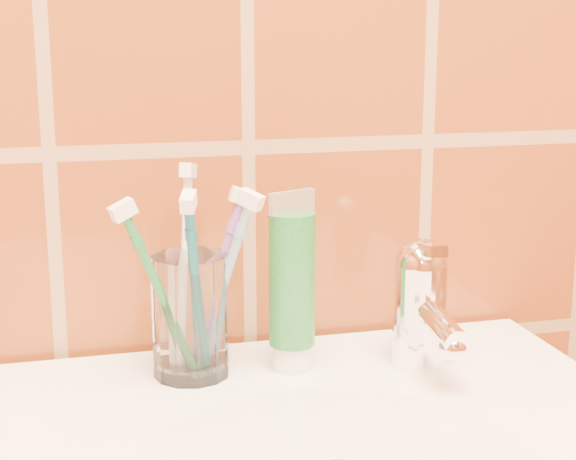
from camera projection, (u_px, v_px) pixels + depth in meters
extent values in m
cylinder|color=white|center=(191.00, 316.00, 0.78)|extent=(0.08, 0.08, 0.11)
cylinder|color=white|center=(292.00, 356.00, 0.80)|extent=(0.04, 0.04, 0.02)
cylinder|color=#176426|center=(292.00, 279.00, 0.78)|extent=(0.04, 0.04, 0.12)
cube|color=beige|center=(292.00, 202.00, 0.77)|extent=(0.05, 0.01, 0.02)
cylinder|color=white|center=(419.00, 315.00, 0.80)|extent=(0.05, 0.05, 0.09)
sphere|color=white|center=(421.00, 265.00, 0.79)|extent=(0.05, 0.05, 0.05)
cylinder|color=white|center=(437.00, 320.00, 0.76)|extent=(0.02, 0.09, 0.03)
cube|color=white|center=(427.00, 249.00, 0.78)|extent=(0.02, 0.06, 0.01)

